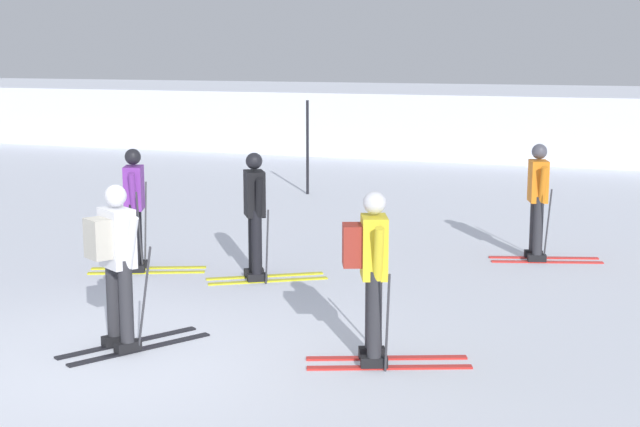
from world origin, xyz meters
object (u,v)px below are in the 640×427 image
object	(u,v)px
skier_black	(255,212)
trail_marker_pole	(307,148)
skier_purple	(135,206)
skier_white	(116,259)
skier_orange	(538,199)
skier_yellow	(372,269)

from	to	relation	value
skier_black	trail_marker_pole	xyz separation A→B (m)	(-2.12, 7.20, 0.08)
skier_purple	trail_marker_pole	xyz separation A→B (m)	(-0.37, 7.34, 0.08)
skier_purple	trail_marker_pole	distance (m)	7.35
skier_black	trail_marker_pole	bearing A→B (deg)	106.43
skier_white	skier_orange	size ratio (longest dim) A/B	1.00
skier_white	skier_purple	xyz separation A→B (m)	(-1.68, 3.02, -0.04)
skier_purple	skier_yellow	world-z (taller)	same
skier_purple	skier_yellow	xyz separation A→B (m)	(4.21, -2.50, 0.04)
skier_purple	skier_black	xyz separation A→B (m)	(1.75, 0.14, -0.00)
trail_marker_pole	skier_orange	bearing A→B (deg)	-40.67
skier_black	skier_yellow	bearing A→B (deg)	-47.11
skier_purple	skier_orange	xyz separation A→B (m)	(5.09, 2.65, -0.00)
skier_white	skier_purple	bearing A→B (deg)	119.06
skier_white	skier_orange	distance (m)	6.62
skier_orange	skier_black	size ratio (longest dim) A/B	1.00
skier_yellow	skier_black	xyz separation A→B (m)	(-2.46, 2.64, -0.04)
skier_purple	skier_orange	size ratio (longest dim) A/B	1.00
skier_black	trail_marker_pole	size ratio (longest dim) A/B	0.86
skier_orange	skier_black	distance (m)	4.18
trail_marker_pole	skier_yellow	bearing A→B (deg)	-65.05
trail_marker_pole	skier_black	bearing A→B (deg)	-73.57
skier_purple	skier_black	world-z (taller)	same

